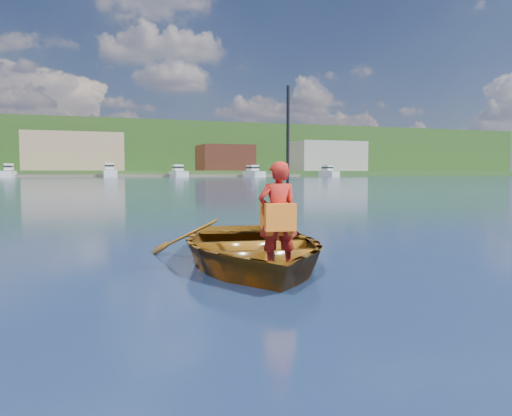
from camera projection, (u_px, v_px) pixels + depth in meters
name	position (u px, v px, depth m)	size (l,w,h in m)	color
ground	(266.00, 273.00, 5.88)	(600.00, 600.00, 0.00)	#132A43
rowboat	(250.00, 247.00, 6.43)	(3.10, 3.99, 0.76)	brown
child_paddler	(278.00, 216.00, 5.54)	(0.48, 0.37, 2.07)	red
shoreline	(89.00, 153.00, 228.37)	(400.00, 140.00, 22.00)	#3C602C
dock	(102.00, 176.00, 146.36)	(159.94, 13.88, 0.80)	#62584B
waterfront_buildings	(65.00, 153.00, 158.48)	(202.00, 16.00, 14.00)	brown
marina_yachts	(116.00, 172.00, 143.07)	(142.64, 13.21, 4.34)	silver
hillside_trees	(205.00, 139.00, 249.50)	(281.18, 83.75, 25.97)	#382314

